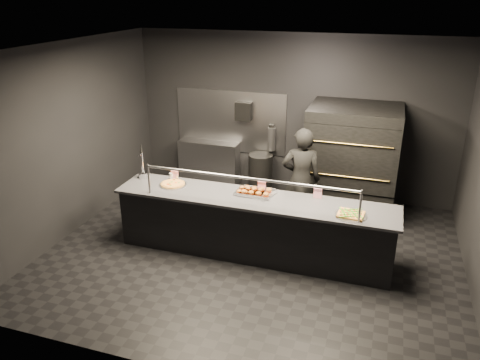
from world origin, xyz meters
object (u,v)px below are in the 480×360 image
at_px(slider_tray_b, 256,192).
at_px(trash_bin, 260,174).
at_px(beer_tap, 143,168).
at_px(towel_dispenser, 244,111).
at_px(worker, 301,180).
at_px(service_counter, 253,226).
at_px(fire_extinguisher, 271,139).
at_px(slider_tray_a, 250,191).
at_px(square_pizza, 351,214).
at_px(round_pizza, 173,184).
at_px(prep_shelf, 209,163).
at_px(pizza_oven, 352,160).

bearing_deg(slider_tray_b, trash_bin, 103.72).
bearing_deg(beer_tap, towel_dispenser, 65.86).
distance_m(slider_tray_b, worker, 1.02).
distance_m(service_counter, fire_extinguisher, 2.50).
relative_size(slider_tray_a, square_pizza, 0.98).
distance_m(beer_tap, round_pizza, 0.61).
bearing_deg(worker, round_pizza, 15.87).
height_order(service_counter, slider_tray_b, service_counter).
relative_size(towel_dispenser, beer_tap, 0.62).
xyz_separation_m(round_pizza, trash_bin, (0.80, 2.15, -0.55)).
relative_size(prep_shelf, slider_tray_b, 2.14).
distance_m(fire_extinguisher, slider_tray_a, 2.27).
distance_m(towel_dispenser, fire_extinguisher, 0.74).
xyz_separation_m(pizza_oven, slider_tray_a, (-1.30, -1.75, -0.02)).
bearing_deg(square_pizza, slider_tray_b, 167.80).
xyz_separation_m(beer_tap, round_pizza, (0.57, -0.13, -0.15)).
xyz_separation_m(round_pizza, slider_tray_a, (1.21, 0.07, 0.01)).
bearing_deg(round_pizza, square_pizza, -4.74).
height_order(fire_extinguisher, slider_tray_a, fire_extinguisher).
relative_size(prep_shelf, square_pizza, 2.82).
bearing_deg(worker, trash_bin, -62.25).
bearing_deg(worker, square_pizza, 114.80).
distance_m(pizza_oven, fire_extinguisher, 1.63).
xyz_separation_m(prep_shelf, square_pizza, (2.99, -2.47, 0.49)).
xyz_separation_m(service_counter, round_pizza, (-1.31, 0.07, 0.47)).
distance_m(beer_tap, slider_tray_a, 1.79).
height_order(towel_dispenser, trash_bin, towel_dispenser).
xyz_separation_m(trash_bin, worker, (1.00, -1.18, 0.47)).
height_order(prep_shelf, slider_tray_a, slider_tray_a).
bearing_deg(round_pizza, pizza_oven, 36.07).
relative_size(towel_dispenser, round_pizza, 0.83).
xyz_separation_m(towel_dispenser, trash_bin, (0.39, -0.17, -1.16)).
xyz_separation_m(fire_extinguisher, beer_tap, (-1.53, -2.20, 0.02)).
bearing_deg(round_pizza, trash_bin, 69.51).
xyz_separation_m(towel_dispenser, worker, (1.39, -1.35, -0.69)).
bearing_deg(slider_tray_b, service_counter, -89.89).
bearing_deg(trash_bin, square_pizza, -51.39).
bearing_deg(square_pizza, prep_shelf, 140.41).
height_order(beer_tap, square_pizza, beer_tap).
bearing_deg(prep_shelf, beer_tap, -97.57).
height_order(fire_extinguisher, trash_bin, fire_extinguisher).
bearing_deg(prep_shelf, square_pizza, -39.59).
bearing_deg(beer_tap, slider_tray_b, -1.49).
bearing_deg(trash_bin, beer_tap, -124.25).
bearing_deg(service_counter, worker, 64.71).
xyz_separation_m(slider_tray_a, slider_tray_b, (0.10, 0.00, 0.00)).
bearing_deg(prep_shelf, round_pizza, -82.59).
bearing_deg(square_pizza, worker, 127.10).
height_order(service_counter, fire_extinguisher, service_counter).
height_order(service_counter, pizza_oven, pizza_oven).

